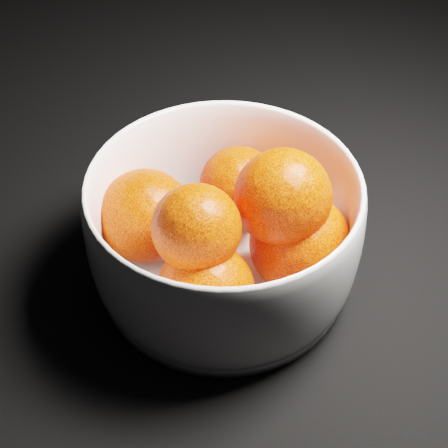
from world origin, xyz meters
TOP-DOWN VIEW (x-y plane):
  - bowl at (-0.25, 0.25)m, footprint 0.23×0.23m
  - orange_pile at (-0.25, 0.24)m, footprint 0.17×0.19m

SIDE VIEW (x-z plane):
  - bowl at x=-0.25m, z-range 0.00..0.11m
  - orange_pile at x=-0.25m, z-range 0.00..0.13m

